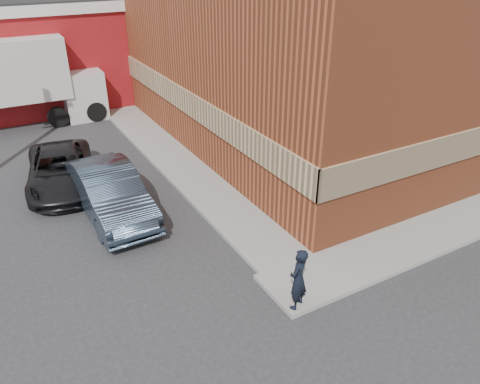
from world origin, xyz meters
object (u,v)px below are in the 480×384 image
man (298,279)px  box_truck (12,77)px  brick_building (322,26)px  suv_a (61,170)px  sedan (111,193)px

man → box_truck: box_truck is taller
brick_building → box_truck: 14.72m
brick_building → suv_a: bearing=-175.9°
sedan → box_truck: size_ratio=0.59×
man → suv_a: size_ratio=0.33×
sedan → box_truck: 11.01m
box_truck → sedan: bearing=-81.1°
brick_building → man: size_ratio=11.18×
brick_building → suv_a: brick_building is taller
man → box_truck: 18.05m
brick_building → sedan: brick_building is taller
brick_building → man: (-8.70, -10.55, -3.75)m
brick_building → box_truck: brick_building is taller
man → suv_a: 10.32m
box_truck → brick_building: bearing=-27.5°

